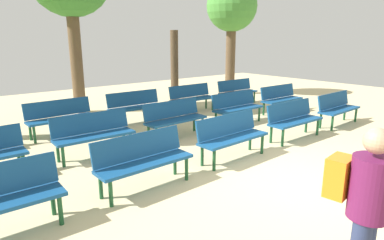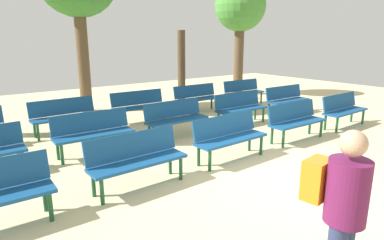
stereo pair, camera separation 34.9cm
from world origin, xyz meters
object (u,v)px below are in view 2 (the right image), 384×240
(bench_r1_c3, at_px, (240,106))
(tree_0, at_px, (240,8))
(bench_r0_c1, at_px, (136,157))
(bench_r2_c3, at_px, (197,96))
(bench_r2_c1, at_px, (64,114))
(bench_r0_c4, at_px, (343,108))
(bench_r1_c4, at_px, (286,98))
(bench_r0_c2, at_px, (229,135))
(bench_r0_c3, at_px, (296,119))
(bench_r1_c2, at_px, (176,116))
(bench_r2_c2, at_px, (139,104))
(bench_r1_c1, at_px, (93,131))
(visitor_with_backpack, at_px, (341,211))
(tree_3, at_px, (181,66))
(bench_r2_c4, at_px, (243,91))

(bench_r1_c3, bearing_deg, tree_0, 47.64)
(bench_r0_c1, bearing_deg, bench_r2_c3, 41.57)
(bench_r2_c1, height_order, tree_0, tree_0)
(bench_r0_c4, xyz_separation_m, bench_r1_c4, (0.05, 1.91, 0.00))
(bench_r0_c2, distance_m, bench_r1_c4, 4.64)
(bench_r0_c1, bearing_deg, bench_r0_c3, -0.54)
(bench_r0_c3, bearing_deg, bench_r0_c2, -178.38)
(bench_r1_c2, distance_m, bench_r2_c1, 2.81)
(bench_r0_c4, distance_m, bench_r2_c1, 7.31)
(bench_r0_c4, relative_size, bench_r1_c4, 1.00)
(bench_r1_c3, bearing_deg, bench_r2_c1, 156.79)
(bench_r1_c3, relative_size, bench_r2_c2, 1.00)
(bench_r0_c1, xyz_separation_m, bench_r1_c3, (4.18, 1.88, 0.00))
(bench_r0_c3, xyz_separation_m, bench_r2_c3, (-0.01, 3.80, 0.00))
(bench_r1_c1, bearing_deg, bench_r0_c3, -22.54)
(bench_r1_c4, relative_size, bench_r2_c3, 1.01)
(bench_r0_c2, height_order, visitor_with_backpack, visitor_with_backpack)
(bench_r0_c2, relative_size, bench_r1_c2, 1.00)
(bench_r1_c4, relative_size, tree_3, 0.61)
(bench_r2_c3, distance_m, bench_r2_c4, 2.10)
(bench_r0_c4, xyz_separation_m, bench_r2_c3, (-2.05, 3.82, 0.00))
(bench_r2_c2, bearing_deg, bench_r0_c2, -88.75)
(bench_r2_c4, bearing_deg, bench_r2_c3, -179.27)
(bench_r0_c2, height_order, tree_3, tree_3)
(bench_r2_c4, distance_m, tree_3, 2.57)
(bench_r1_c2, relative_size, bench_r2_c4, 1.00)
(bench_r0_c4, bearing_deg, bench_r0_c1, 178.61)
(bench_r2_c4, bearing_deg, bench_r0_c4, -89.47)
(bench_r1_c4, relative_size, bench_r2_c4, 1.00)
(bench_r1_c2, xyz_separation_m, tree_0, (5.62, 3.60, 3.00))
(bench_r2_c2, bearing_deg, bench_r1_c2, -88.49)
(bench_r1_c1, xyz_separation_m, bench_r2_c1, (-0.03, 1.90, 0.00))
(bench_r1_c2, distance_m, bench_r2_c2, 1.88)
(bench_r2_c4, bearing_deg, bench_r0_c3, -117.76)
(bench_r2_c2, distance_m, tree_0, 6.60)
(bench_r2_c2, bearing_deg, bench_r1_c1, -135.57)
(bench_r0_c1, relative_size, bench_r1_c1, 1.00)
(tree_0, bearing_deg, bench_r2_c2, -162.96)
(tree_3, bearing_deg, visitor_with_backpack, -117.50)
(bench_r1_c2, bearing_deg, tree_0, 31.54)
(bench_r0_c4, bearing_deg, tree_0, 73.73)
(bench_r1_c2, height_order, bench_r2_c2, same)
(tree_3, bearing_deg, bench_r1_c2, -126.65)
(bench_r2_c4, xyz_separation_m, tree_0, (1.41, 1.72, 3.00))
(bench_r0_c1, distance_m, bench_r0_c3, 4.17)
(bench_r1_c2, relative_size, bench_r2_c1, 1.00)
(bench_r1_c1, height_order, bench_r1_c2, same)
(bench_r1_c4, bearing_deg, bench_r0_c1, -161.92)
(bench_r0_c1, relative_size, bench_r0_c2, 1.00)
(bench_r0_c3, relative_size, bench_r1_c1, 1.00)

